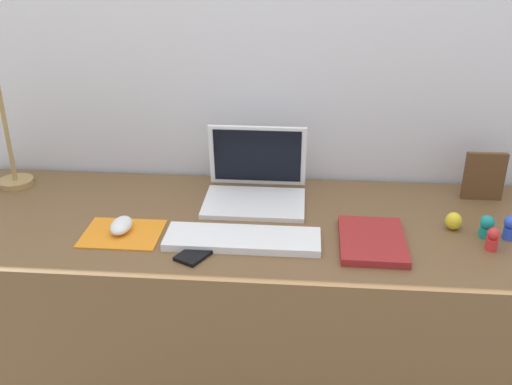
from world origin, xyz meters
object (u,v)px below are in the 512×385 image
Objects in this scene: toy_figurine_red at (492,239)px; keyboard at (243,239)px; laptop at (256,182)px; toy_figurine_blue at (510,227)px; mouse at (121,225)px; toy_figurine_teal at (486,226)px; picture_frame at (484,176)px; toy_figurine_yellow at (454,221)px; notebook_pad at (372,241)px; cell_phone at (199,252)px; desk_lamp at (2,136)px.

keyboard is at bearing -178.47° from toy_figurine_red.
laptop is 0.72m from toy_figurine_blue.
keyboard is at bearing -4.82° from mouse.
toy_figurine_blue is (1.04, 0.05, 0.01)m from mouse.
toy_figurine_red is (-0.00, -0.07, -0.00)m from toy_figurine_teal.
picture_frame is 0.25m from toy_figurine_yellow.
picture_frame is at bearing 41.54° from notebook_pad.
toy_figurine_teal is 1.02× the size of toy_figurine_red.
picture_frame reaches higher than cell_phone.
mouse is 1.94× the size of toy_figurine_yellow.
desk_lamp reaches higher than toy_figurine_teal.
mouse is 1.08m from picture_frame.
toy_figurine_yellow is 0.79× the size of toy_figurine_teal.
mouse is at bearing -163.87° from picture_frame.
keyboard is 3.20× the size of cell_phone.
toy_figurine_red is at bearing -92.64° from toy_figurine_teal.
picture_frame is (0.80, 0.39, 0.07)m from cell_phone.
toy_figurine_yellow is at bearing 163.73° from toy_figurine_blue.
notebook_pad is 3.59× the size of toy_figurine_blue.
toy_figurine_red is at bearing -10.72° from desk_lamp.
cell_phone is 0.77m from desk_lamp.
cell_phone is at bearing -27.85° from desk_lamp.
desk_lamp is at bearing 179.51° from laptop.
keyboard is 6.70× the size of toy_figurine_red.
toy_figurine_teal reaches higher than cell_phone.
laptop reaches higher than keyboard.
toy_figurine_red is at bearing -54.18° from toy_figurine_yellow.
keyboard is 0.34m from notebook_pad.
mouse reaches higher than notebook_pad.
toy_figurine_teal is at bearing -16.82° from laptop.
notebook_pad is 0.37m from toy_figurine_blue.
toy_figurine_teal is (0.65, 0.09, 0.02)m from keyboard.
laptop reaches higher than toy_figurine_teal.
mouse is at bearing -177.16° from toy_figurine_blue.
mouse is 1.57× the size of toy_figurine_red.
desk_lamp is 1.49m from toy_figurine_blue.
keyboard is at bearing -172.46° from toy_figurine_teal.
laptop is at bearing 157.61° from toy_figurine_red.
laptop reaches higher than toy_figurine_blue.
toy_figurine_red is (0.64, 0.02, 0.02)m from keyboard.
desk_lamp is 1.47m from picture_frame.
laptop reaches higher than toy_figurine_yellow.
toy_figurine_yellow is 0.81× the size of toy_figurine_red.
desk_lamp reaches higher than mouse.
toy_figurine_yellow reaches higher than keyboard.
desk_lamp reaches higher than toy_figurine_blue.
toy_figurine_teal is at bearing 87.36° from toy_figurine_red.
keyboard is at bearing -154.89° from picture_frame.
picture_frame reaches higher than mouse.
picture_frame is at bearing 92.02° from toy_figurine_blue.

